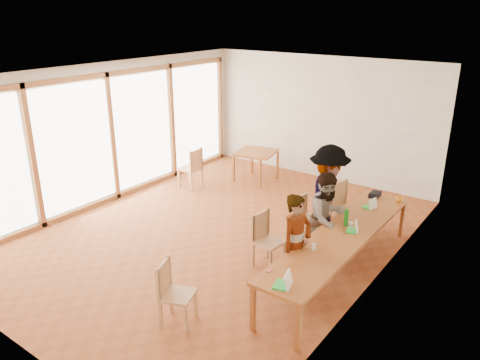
# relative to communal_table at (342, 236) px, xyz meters

# --- Properties ---
(ground) EXTENTS (8.00, 8.00, 0.00)m
(ground) POSITION_rel_communal_table_xyz_m (-2.50, 0.06, -0.70)
(ground) COLOR #974B24
(ground) RESTS_ON ground
(wall_back) EXTENTS (6.00, 0.10, 3.00)m
(wall_back) POSITION_rel_communal_table_xyz_m (-2.50, 4.06, 0.80)
(wall_back) COLOR silver
(wall_back) RESTS_ON ground
(wall_front) EXTENTS (6.00, 0.10, 3.00)m
(wall_front) POSITION_rel_communal_table_xyz_m (-2.50, -3.94, 0.80)
(wall_front) COLOR silver
(wall_front) RESTS_ON ground
(wall_right) EXTENTS (0.10, 8.00, 3.00)m
(wall_right) POSITION_rel_communal_table_xyz_m (0.50, 0.06, 0.80)
(wall_right) COLOR silver
(wall_right) RESTS_ON ground
(window_wall) EXTENTS (0.10, 8.00, 3.00)m
(window_wall) POSITION_rel_communal_table_xyz_m (-5.46, 0.06, 0.80)
(window_wall) COLOR white
(window_wall) RESTS_ON ground
(ceiling) EXTENTS (6.00, 8.00, 0.04)m
(ceiling) POSITION_rel_communal_table_xyz_m (-2.50, 0.06, 2.32)
(ceiling) COLOR white
(ceiling) RESTS_ON wall_back
(communal_table) EXTENTS (0.80, 4.00, 0.75)m
(communal_table) POSITION_rel_communal_table_xyz_m (0.00, 0.00, 0.00)
(communal_table) COLOR #A75925
(communal_table) RESTS_ON ground
(side_table) EXTENTS (0.90, 0.90, 0.75)m
(side_table) POSITION_rel_communal_table_xyz_m (-3.57, 2.85, -0.03)
(side_table) COLOR #A75925
(side_table) RESTS_ON ground
(chair_near) EXTENTS (0.54, 0.54, 0.48)m
(chair_near) POSITION_rel_communal_table_xyz_m (-1.35, -2.42, -0.15)
(chair_near) COLOR tan
(chair_near) RESTS_ON ground
(chair_mid) EXTENTS (0.48, 0.48, 0.49)m
(chair_mid) POSITION_rel_communal_table_xyz_m (-1.18, -0.40, -0.14)
(chair_mid) COLOR tan
(chair_mid) RESTS_ON ground
(chair_far) EXTENTS (0.44, 0.44, 0.42)m
(chair_far) POSITION_rel_communal_table_xyz_m (-1.17, 0.89, -0.21)
(chair_far) COLOR tan
(chair_far) RESTS_ON ground
(chair_empty) EXTENTS (0.58, 0.58, 0.52)m
(chair_empty) POSITION_rel_communal_table_xyz_m (-0.70, 1.52, -0.11)
(chair_empty) COLOR tan
(chair_empty) RESTS_ON ground
(chair_spare) EXTENTS (0.45, 0.45, 0.51)m
(chair_spare) POSITION_rel_communal_table_xyz_m (-4.49, 1.57, -0.12)
(chair_spare) COLOR tan
(chair_spare) RESTS_ON ground
(person_near) EXTENTS (0.48, 0.63, 1.56)m
(person_near) POSITION_rel_communal_table_xyz_m (-0.37, -0.78, 0.08)
(person_near) COLOR gray
(person_near) RESTS_ON ground
(person_mid) EXTENTS (0.82, 0.92, 1.57)m
(person_mid) POSITION_rel_communal_table_xyz_m (-0.42, 0.32, 0.08)
(person_mid) COLOR gray
(person_mid) RESTS_ON ground
(person_far) EXTENTS (1.13, 1.39, 1.88)m
(person_far) POSITION_rel_communal_table_xyz_m (-0.64, 0.78, 0.24)
(person_far) COLOR gray
(person_far) RESTS_ON ground
(laptop_near) EXTENTS (0.26, 0.28, 0.20)m
(laptop_near) POSITION_rel_communal_table_xyz_m (0.03, -1.79, 0.10)
(laptop_near) COLOR green
(laptop_near) RESTS_ON communal_table
(laptop_mid) EXTENTS (0.24, 0.25, 0.18)m
(laptop_mid) POSITION_rel_communal_table_xyz_m (0.11, 0.18, 0.10)
(laptop_mid) COLOR green
(laptop_mid) RESTS_ON communal_table
(laptop_far) EXTENTS (0.24, 0.26, 0.18)m
(laptop_far) POSITION_rel_communal_table_xyz_m (-0.02, 1.20, 0.10)
(laptop_far) COLOR green
(laptop_far) RESTS_ON communal_table
(yellow_mug) EXTENTS (0.14, 0.14, 0.09)m
(yellow_mug) POSITION_rel_communal_table_xyz_m (0.28, 1.80, 0.09)
(yellow_mug) COLOR #FAA21C
(yellow_mug) RESTS_ON communal_table
(green_bottle) EXTENTS (0.07, 0.07, 0.28)m
(green_bottle) POSITION_rel_communal_table_xyz_m (-0.08, 0.30, 0.19)
(green_bottle) COLOR #177D18
(green_bottle) RESTS_ON communal_table
(clear_glass) EXTENTS (0.07, 0.07, 0.09)m
(clear_glass) POSITION_rel_communal_table_xyz_m (-0.12, -0.72, 0.09)
(clear_glass) COLOR silver
(clear_glass) RESTS_ON communal_table
(condiment_cup) EXTENTS (0.08, 0.08, 0.06)m
(condiment_cup) POSITION_rel_communal_table_xyz_m (-0.01, 0.34, 0.08)
(condiment_cup) COLOR white
(condiment_cup) RESTS_ON communal_table
(pink_phone) EXTENTS (0.05, 0.10, 0.01)m
(pink_phone) POSITION_rel_communal_table_xyz_m (-0.32, -1.59, 0.05)
(pink_phone) COLOR #CD485B
(pink_phone) RESTS_ON communal_table
(black_pouch) EXTENTS (0.16, 0.26, 0.09)m
(black_pouch) POSITION_rel_communal_table_xyz_m (-0.15, 1.75, 0.09)
(black_pouch) COLOR black
(black_pouch) RESTS_ON communal_table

